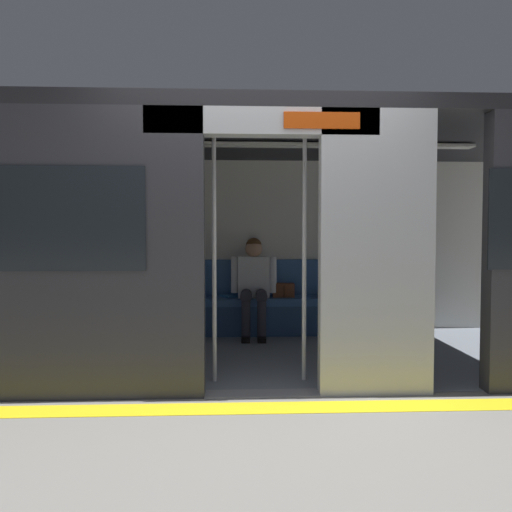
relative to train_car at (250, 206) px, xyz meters
The scene contains 9 objects.
ground_plane 1.94m from the train_car, 92.31° to the left, with size 60.00×60.00×0.00m, color gray.
platform_edge_strip 2.14m from the train_car, 91.86° to the left, with size 8.00×0.24×0.01m, color yellow.
train_car is the anchor object (origin of this frame).
bench_seat 1.58m from the train_car, 92.63° to the right, with size 2.88×0.44×0.45m.
person_seated 1.32m from the train_car, 94.40° to the right, with size 0.55×0.68×1.18m.
handbag 1.54m from the train_car, 111.89° to the right, with size 0.26×0.15×0.17m.
book 1.57m from the train_car, 78.97° to the right, with size 0.15×0.22×0.03m, color #26598C.
grab_pole_door 1.02m from the train_car, 69.53° to the left, with size 0.04×0.04×2.13m, color silver.
grab_pole_far 1.05m from the train_car, 116.24° to the left, with size 0.04×0.04×2.13m, color silver.
Camera 1 is at (0.21, 3.75, 1.22)m, focal length 35.11 mm.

